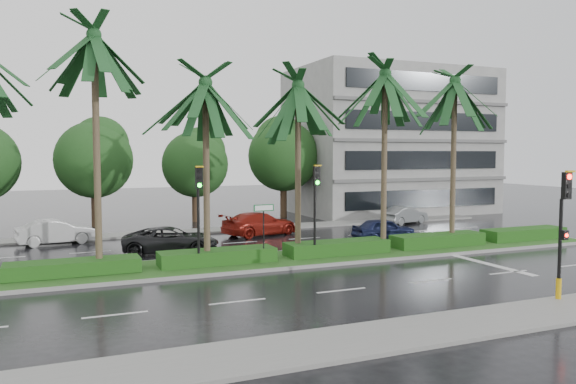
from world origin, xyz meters
name	(u,v)px	position (x,y,z in m)	size (l,w,h in m)	color
ground	(288,265)	(0.00, 0.00, 0.00)	(120.00, 120.00, 0.00)	black
near_sidewalk	(429,330)	(0.00, -10.20, 0.06)	(40.00, 2.40, 0.12)	slate
far_sidewalk	(216,230)	(0.00, 12.00, 0.06)	(40.00, 2.00, 0.12)	slate
median	(280,260)	(0.00, 1.00, 0.08)	(36.00, 4.00, 0.15)	gray
hedge	(280,252)	(0.00, 1.00, 0.45)	(35.20, 1.40, 0.60)	#1A4A15
lane_markings	(352,262)	(3.04, -0.43, 0.01)	(34.00, 13.06, 0.01)	silver
palm_row	(254,83)	(-1.25, 1.02, 8.17)	(26.30, 4.20, 10.44)	#49402A
signal_near	(563,229)	(6.00, -9.39, 2.50)	(0.34, 0.45, 4.36)	black
signal_median_left	(199,202)	(-4.00, 0.30, 3.00)	(0.34, 0.42, 4.36)	black
signal_median_right	(316,198)	(1.50, 0.30, 3.00)	(0.34, 0.42, 4.36)	black
street_sign	(264,218)	(-1.00, 0.48, 2.12)	(0.95, 0.09, 2.60)	black
bg_trees	(186,157)	(-0.64, 17.59, 4.74)	(32.78, 5.50, 7.95)	#392C19
building	(389,142)	(17.00, 18.00, 6.00)	(16.00, 10.00, 12.00)	gray
car_white	(56,232)	(-9.55, 10.39, 0.69)	(4.17, 1.46, 1.38)	#B4B4B4
car_darkgrey	(171,240)	(-4.24, 5.20, 0.66)	(4.77, 2.20, 1.33)	black
car_red	(260,224)	(1.98, 9.18, 0.71)	(4.92, 2.00, 1.43)	maroon
car_blue	(384,229)	(7.99, 4.65, 0.63)	(3.72, 1.50, 1.27)	#161D43
car_grey	(405,215)	(13.44, 10.41, 0.62)	(3.75, 1.31, 1.24)	slate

